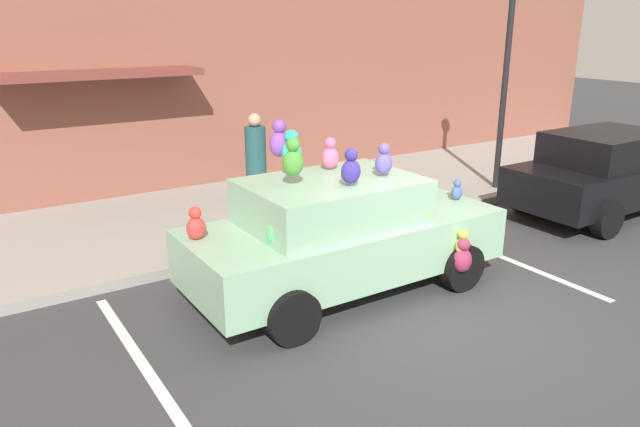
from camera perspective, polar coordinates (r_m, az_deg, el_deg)
name	(u,v)px	position (r m, az deg, el deg)	size (l,w,h in m)	color
ground_plane	(451,318)	(7.54, 12.40, -9.72)	(60.00, 60.00, 0.00)	#38383A
sidewalk	(261,209)	(11.29, -5.65, 0.45)	(24.00, 4.00, 0.15)	gray
storefront_building	(206,34)	(12.72, -10.83, 16.47)	(24.00, 1.25, 6.40)	brown
parking_stripe_front	(503,257)	(9.57, 17.03, -4.01)	(0.12, 3.60, 0.01)	silver
parking_stripe_rear	(143,365)	(6.73, -16.48, -13.65)	(0.12, 3.60, 0.01)	silver
plush_covered_car	(342,233)	(7.80, 2.08, -1.83)	(4.20, 2.05, 2.27)	#8FBE9B
parked_sedan_behind	(608,172)	(12.26, 25.77, 3.58)	(4.12, 1.89, 1.54)	black
teddy_bear_on_sidewalk	(242,217)	(9.80, -7.42, -0.30)	(0.29, 0.24, 0.56)	#9E723D
street_lamp_post	(507,64)	(12.57, 17.35, 13.42)	(0.28, 0.28, 4.08)	black
pedestrian_near_shopfront	(256,161)	(11.48, -6.12, 5.03)	(0.40, 0.40, 1.66)	#224E52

